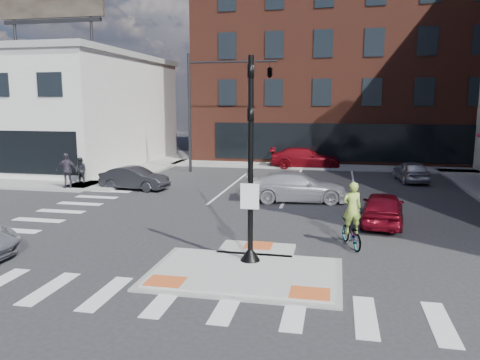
% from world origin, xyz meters
% --- Properties ---
extents(ground, '(120.00, 120.00, 0.00)m').
position_xyz_m(ground, '(0.00, 0.00, 0.00)').
color(ground, '#28282B').
rests_on(ground, ground).
extents(refuge_island, '(5.40, 4.65, 0.13)m').
position_xyz_m(refuge_island, '(0.00, -0.26, 0.05)').
color(refuge_island, gray).
rests_on(refuge_island, ground).
extents(sidewalk_nw, '(23.50, 20.50, 0.15)m').
position_xyz_m(sidewalk_nw, '(-16.76, 15.29, 0.08)').
color(sidewalk_nw, gray).
rests_on(sidewalk_nw, ground).
extents(sidewalk_n, '(26.00, 3.00, 0.15)m').
position_xyz_m(sidewalk_n, '(3.00, 22.00, 0.07)').
color(sidewalk_n, gray).
rests_on(sidewalk_n, ground).
extents(building_nw, '(20.40, 16.40, 14.40)m').
position_xyz_m(building_nw, '(-21.98, 19.98, 4.23)').
color(building_nw, silver).
rests_on(building_nw, ground).
extents(building_n, '(24.40, 18.40, 15.50)m').
position_xyz_m(building_n, '(3.00, 31.99, 7.80)').
color(building_n, '#502319').
rests_on(building_n, ground).
extents(building_far_left, '(10.00, 12.00, 10.00)m').
position_xyz_m(building_far_left, '(-4.00, 52.00, 5.00)').
color(building_far_left, slate).
rests_on(building_far_left, ground).
extents(building_far_right, '(12.00, 12.00, 12.00)m').
position_xyz_m(building_far_right, '(9.00, 54.00, 6.00)').
color(building_far_right, brown).
rests_on(building_far_right, ground).
extents(signal_pole, '(0.60, 0.60, 5.98)m').
position_xyz_m(signal_pole, '(0.00, 0.40, 2.36)').
color(signal_pole, black).
rests_on(signal_pole, refuge_island).
extents(mast_arm_signal, '(6.10, 2.24, 8.00)m').
position_xyz_m(mast_arm_signal, '(-3.47, 18.00, 6.21)').
color(mast_arm_signal, black).
rests_on(mast_arm_signal, ground).
extents(red_sedan, '(2.00, 4.05, 1.33)m').
position_xyz_m(red_sedan, '(4.29, 6.00, 0.66)').
color(red_sedan, maroon).
rests_on(red_sedan, ground).
extents(white_pickup, '(5.18, 2.70, 1.43)m').
position_xyz_m(white_pickup, '(0.57, 9.71, 0.72)').
color(white_pickup, silver).
rests_on(white_pickup, ground).
extents(bg_car_dark, '(3.96, 1.79, 1.26)m').
position_xyz_m(bg_car_dark, '(-8.50, 11.00, 0.63)').
color(bg_car_dark, '#222327').
rests_on(bg_car_dark, ground).
extents(bg_car_silver, '(1.99, 3.91, 1.28)m').
position_xyz_m(bg_car_silver, '(6.91, 16.81, 0.64)').
color(bg_car_silver, silver).
rests_on(bg_car_silver, ground).
extents(bg_car_red, '(5.24, 2.48, 1.48)m').
position_xyz_m(bg_car_red, '(0.15, 21.50, 0.74)').
color(bg_car_red, maroon).
rests_on(bg_car_red, ground).
extents(cyclist, '(1.12, 1.84, 2.20)m').
position_xyz_m(cyclist, '(3.00, 2.80, 0.74)').
color(cyclist, '#3F3F44').
rests_on(cyclist, ground).
extents(pedestrian_a, '(0.83, 0.71, 1.50)m').
position_xyz_m(pedestrian_a, '(-12.00, 11.42, 0.90)').
color(pedestrian_a, black).
rests_on(pedestrian_a, sidewalk_nw).
extents(pedestrian_b, '(1.21, 0.74, 1.91)m').
position_xyz_m(pedestrian_b, '(-12.00, 10.00, 1.11)').
color(pedestrian_b, '#342F39').
rests_on(pedestrian_b, sidewalk_nw).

